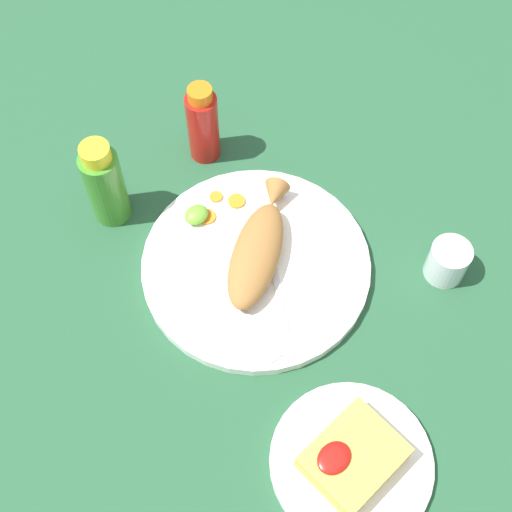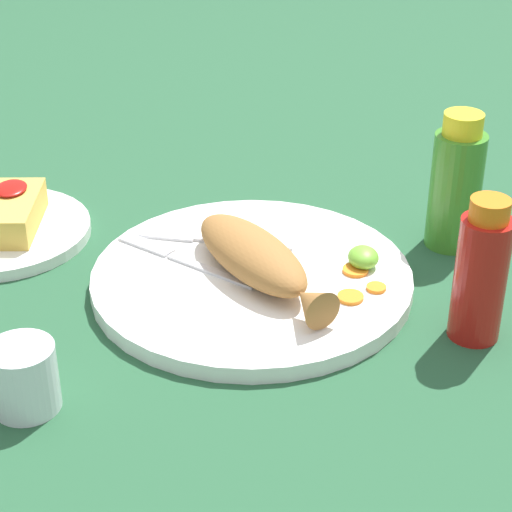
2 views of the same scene
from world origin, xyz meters
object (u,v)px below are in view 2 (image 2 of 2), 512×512
Objects in this scene: fried_fish at (262,258)px; hot_sauce_bottle_green at (460,185)px; salt_cup at (30,381)px; fork_near at (181,256)px; fork_far at (206,239)px; main_plate at (256,279)px; side_plate_fries at (3,232)px; hot_sauce_bottle_red at (486,274)px.

fried_fish is 1.36× the size of hot_sauce_bottle_green.
hot_sauce_bottle_green reaches higher than fried_fish.
salt_cup is (-0.19, 0.21, -0.01)m from fried_fish.
fork_near and fork_far have the same top height.
fork_far is (0.07, 0.06, 0.01)m from main_plate.
fried_fish is 1.02× the size of side_plate_fries.
fork_near reaches higher than side_plate_fries.
main_plate is 5.43× the size of salt_cup.
main_plate is at bearing 67.25° from hot_sauce_bottle_red.
fork_near is (0.03, 0.08, 0.01)m from main_plate.
fried_fish is at bearing 114.65° from hot_sauce_bottle_green.
hot_sauce_bottle_red reaches higher than side_plate_fries.
hot_sauce_bottle_green is at bearing -163.81° from fork_far.
main_plate is 1.89× the size of fork_far.
side_plate_fries is (0.08, 0.22, -0.01)m from fork_near.
hot_sauce_bottle_green is 0.75× the size of side_plate_fries.
main_plate is at bearing -165.34° from fork_near.
main_plate is 0.25m from hot_sauce_bottle_red.
side_plate_fries is at bearing 88.00° from hot_sauce_bottle_green.
hot_sauce_bottle_red reaches higher than main_plate.
main_plate is at bearing -110.59° from side_plate_fries.
fork_far reaches higher than main_plate.
hot_sauce_bottle_green reaches higher than fork_far.
salt_cup is (-0.24, 0.12, 0.01)m from fork_near.
fried_fish is at bearing 139.28° from fork_far.
salt_cup is 0.30× the size of side_plate_fries.
salt_cup is at bearing 124.39° from hot_sauce_bottle_green.
fork_far is 0.30m from hot_sauce_bottle_green.
salt_cup reaches higher than main_plate.
fried_fish is at bearing -111.82° from side_plate_fries.
hot_sauce_bottle_green is (0.02, -0.29, 0.06)m from fork_far.
main_plate is 0.29m from salt_cup.
fried_fish and salt_cup have the same top height.
hot_sauce_bottle_green is at bearing -133.29° from fork_near.
hot_sauce_bottle_green is at bearing -92.00° from side_plate_fries.
hot_sauce_bottle_green is at bearing -3.51° from hot_sauce_bottle_red.
fork_near is 1.05× the size of hot_sauce_bottle_red.
fried_fish reaches higher than fork_near.
fork_far is at bearing -99.73° from side_plate_fries.
salt_cup is at bearing 98.81° from fork_near.
main_plate is 2.19× the size of fork_near.
side_plate_fries is at bearing 36.79° from fried_fish.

